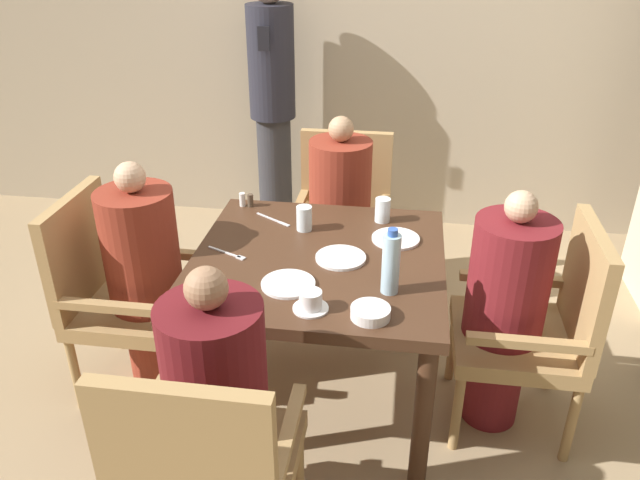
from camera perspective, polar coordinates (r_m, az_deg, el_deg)
ground_plane at (r=2.96m, az=-0.15°, el=-14.09°), size 16.00×16.00×0.00m
wall_back at (r=4.20m, az=4.03°, el=19.76°), size 8.00×0.06×2.80m
dining_table at (r=2.58m, az=-0.17°, el=-3.49°), size 1.02×1.02×0.74m
chair_left_side at (r=2.91m, az=-18.12°, el=-4.25°), size 0.51×0.51×0.93m
diner_in_left_chair at (r=2.82m, az=-15.68°, el=-3.42°), size 0.32×0.32×1.10m
chair_far_side at (r=3.44m, az=2.07°, el=2.33°), size 0.51×0.51×0.93m
diner_in_far_chair at (r=3.28m, az=1.81°, el=2.25°), size 0.32×0.32×1.10m
chair_right_side at (r=2.70m, az=19.37°, el=-7.19°), size 0.51×0.51×0.93m
diner_in_right_chair at (r=2.64m, az=16.48°, el=-6.18°), size 0.32×0.32×1.07m
chair_near_corner at (r=2.02m, az=-10.31°, el=-19.65°), size 0.51×0.51×0.93m
diner_in_near_chair at (r=2.07m, az=-9.23°, el=-15.57°), size 0.32×0.32×1.11m
standing_host at (r=4.09m, az=-4.37°, el=12.76°), size 0.29×0.33×1.72m
plate_main_left at (r=2.34m, az=-2.93°, el=-4.03°), size 0.20×0.20×0.01m
plate_main_right at (r=2.51m, az=1.90°, el=-1.62°), size 0.20×0.20×0.01m
plate_dessert_center at (r=2.68m, az=6.93°, el=0.12°), size 0.20×0.20×0.01m
teacup_with_saucer at (r=2.19m, az=-0.87°, el=-5.65°), size 0.13×0.13×0.07m
bowl_small at (r=2.16m, az=4.63°, el=-6.62°), size 0.14×0.14×0.04m
water_bottle at (r=2.26m, az=6.50°, el=-2.11°), size 0.07×0.07×0.26m
glass_tall_near at (r=2.82m, az=5.75°, el=2.75°), size 0.07×0.07×0.11m
glass_tall_mid at (r=2.73m, az=-1.46°, el=2.00°), size 0.07×0.07×0.11m
salt_shaker at (r=2.98m, az=-7.11°, el=3.69°), size 0.03×0.03×0.07m
pepper_shaker at (r=2.98m, az=-6.38°, el=3.62°), size 0.03×0.03×0.06m
fork_beside_plate at (r=2.57m, az=-8.21°, el=-1.28°), size 0.18×0.10×0.00m
knife_beside_plate at (r=2.84m, az=-4.18°, el=1.83°), size 0.18×0.12×0.00m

